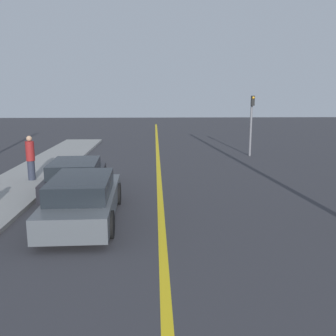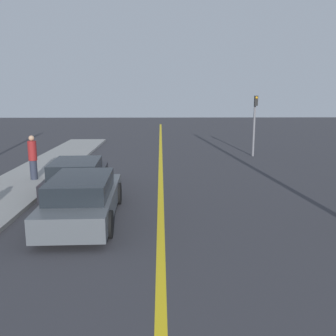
{
  "view_description": "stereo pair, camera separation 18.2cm",
  "coord_description": "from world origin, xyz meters",
  "px_view_note": "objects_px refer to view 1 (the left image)",
  "views": [
    {
      "loc": [
        -0.17,
        4.8,
        3.54
      ],
      "look_at": [
        0.23,
        15.89,
        1.31
      ],
      "focal_mm": 40.0,
      "sensor_mm": 36.0,
      "label": 1
    },
    {
      "loc": [
        0.01,
        4.8,
        3.54
      ],
      "look_at": [
        0.23,
        15.89,
        1.31
      ],
      "focal_mm": 40.0,
      "sensor_mm": 36.0,
      "label": 2
    }
  ],
  "objects_px": {
    "pedestrian_far_standing": "(31,158)",
    "car_far_distant": "(76,177)",
    "traffic_light": "(251,119)",
    "car_ahead_center": "(83,199)"
  },
  "relations": [
    {
      "from": "car_ahead_center",
      "to": "pedestrian_far_standing",
      "type": "bearing_deg",
      "value": 120.5
    },
    {
      "from": "car_far_distant",
      "to": "traffic_light",
      "type": "relative_size",
      "value": 1.25
    },
    {
      "from": "pedestrian_far_standing",
      "to": "traffic_light",
      "type": "distance_m",
      "value": 12.11
    },
    {
      "from": "pedestrian_far_standing",
      "to": "car_far_distant",
      "type": "bearing_deg",
      "value": -36.99
    },
    {
      "from": "car_ahead_center",
      "to": "car_far_distant",
      "type": "bearing_deg",
      "value": 103.28
    },
    {
      "from": "car_far_distant",
      "to": "pedestrian_far_standing",
      "type": "xyz_separation_m",
      "value": [
        -2.09,
        1.58,
        0.44
      ]
    },
    {
      "from": "car_far_distant",
      "to": "car_ahead_center",
      "type": "bearing_deg",
      "value": -78.08
    },
    {
      "from": "traffic_light",
      "to": "pedestrian_far_standing",
      "type": "bearing_deg",
      "value": -149.34
    },
    {
      "from": "car_ahead_center",
      "to": "pedestrian_far_standing",
      "type": "relative_size",
      "value": 2.67
    },
    {
      "from": "pedestrian_far_standing",
      "to": "traffic_light",
      "type": "height_order",
      "value": "traffic_light"
    }
  ]
}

